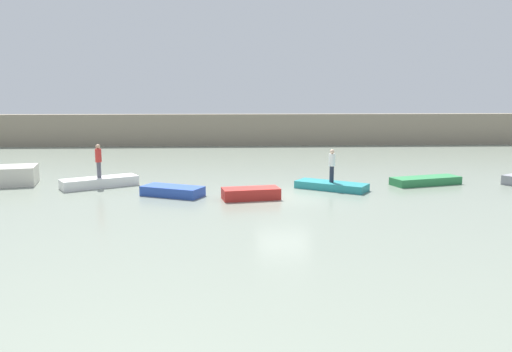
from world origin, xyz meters
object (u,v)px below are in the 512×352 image
Objects in this scene: rowboat_red at (251,194)px; rowboat_green at (426,181)px; rowboat_blue at (173,191)px; person_white_shirt at (332,164)px; rowboat_teal at (331,186)px; rowboat_white at (100,182)px; person_red_shirt at (98,159)px.

rowboat_green is (9.51, 3.34, -0.06)m from rowboat_red.
rowboat_blue reaches higher than rowboat_green.
rowboat_red is 1.56× the size of person_white_shirt.
rowboat_teal is 1.12m from person_white_shirt.
rowboat_blue is at bearing -61.29° from rowboat_white.
rowboat_white reaches higher than rowboat_blue.
rowboat_red is 4.83m from person_white_shirt.
rowboat_blue is 0.81× the size of rowboat_teal.
person_white_shirt is at bearing 17.48° from rowboat_red.
person_white_shirt is (-5.32, -1.16, 1.10)m from rowboat_green.
person_white_shirt is at bearing -5.89° from person_red_shirt.
rowboat_teal is at bearing 90.00° from person_white_shirt.
person_white_shirt reaches higher than rowboat_blue.
person_red_shirt reaches higher than rowboat_red.
person_white_shirt reaches higher than rowboat_teal.
rowboat_red is (3.71, -0.96, 0.03)m from rowboat_blue.
rowboat_blue is 7.99m from rowboat_teal.
rowboat_green is at bearing 35.01° from rowboat_blue.
person_white_shirt is (4.19, 2.18, 1.04)m from rowboat_red.
rowboat_white is 2.30× the size of person_white_shirt.
rowboat_blue is (4.06, -2.46, -0.02)m from rowboat_white.
rowboat_red is at bearing -152.44° from person_white_shirt.
rowboat_white is at bearing 174.11° from person_white_shirt.
rowboat_white is 1.47× the size of rowboat_red.
rowboat_teal is at bearing -35.93° from rowboat_white.
person_red_shirt is (-17.27, 0.08, 1.27)m from rowboat_green.
rowboat_teal is at bearing -5.89° from person_red_shirt.
rowboat_white reaches higher than rowboat_teal.
person_white_shirt reaches higher than rowboat_green.
rowboat_green is at bearing 9.29° from rowboat_red.
rowboat_green is 2.27× the size of person_white_shirt.
person_red_shirt reaches higher than rowboat_white.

